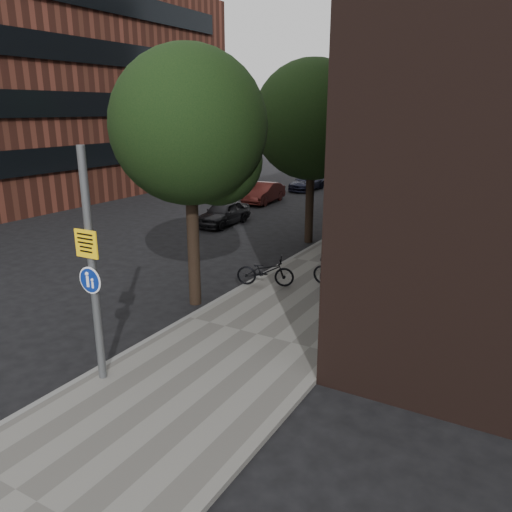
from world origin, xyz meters
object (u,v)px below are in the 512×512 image
Objects in this scene: pedestrian at (326,268)px; parked_car_near at (223,213)px; parked_bike_facade_near at (340,273)px; signpost at (92,268)px.

parked_car_near is at bearing -17.33° from pedestrian.
parked_bike_facade_near is at bearing -36.29° from parked_car_near.
parked_car_near is (-8.68, 6.22, -0.01)m from parked_bike_facade_near.
parked_bike_facade_near is at bearing -91.97° from pedestrian.
parked_bike_facade_near is 10.68m from parked_car_near.
signpost is 15.65m from parked_car_near.
signpost is at bearing 165.02° from parked_bike_facade_near.
pedestrian is at bearing 71.82° from signpost.
signpost reaches higher than parked_bike_facade_near.
parked_bike_facade_near is 0.53× the size of parked_car_near.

